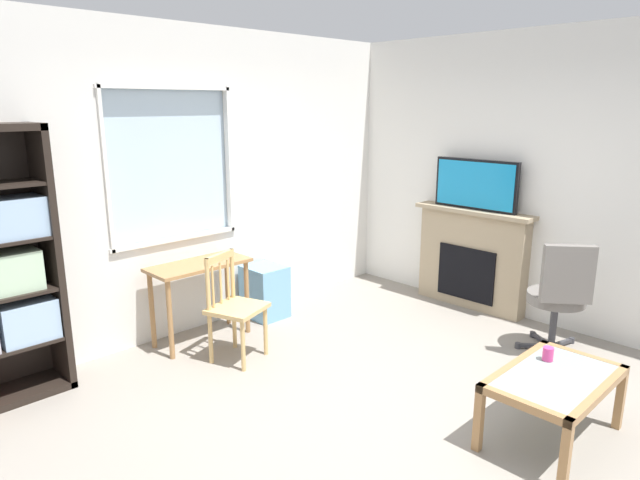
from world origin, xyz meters
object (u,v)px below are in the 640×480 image
(plastic_drawer_unit, at_px, (265,291))
(fireplace, at_px, (471,258))
(sippy_cup, at_px, (548,354))
(tv, at_px, (476,185))
(office_chair, at_px, (560,293))
(coffee_table, at_px, (554,385))
(wooden_chair, at_px, (234,306))
(desk_under_window, at_px, (200,278))

(plastic_drawer_unit, relative_size, fireplace, 0.41)
(fireplace, distance_m, sippy_cup, 2.21)
(plastic_drawer_unit, distance_m, fireplace, 2.18)
(tv, xyz_separation_m, office_chair, (-0.50, -1.14, -0.75))
(fireplace, bearing_deg, office_chair, -114.55)
(fireplace, bearing_deg, sippy_cup, -136.55)
(coffee_table, relative_size, sippy_cup, 10.30)
(fireplace, height_order, sippy_cup, fireplace)
(fireplace, bearing_deg, tv, 180.00)
(fireplace, distance_m, tv, 0.77)
(plastic_drawer_unit, relative_size, tv, 0.58)
(coffee_table, bearing_deg, office_chair, 21.94)
(office_chair, distance_m, coffee_table, 1.36)
(plastic_drawer_unit, bearing_deg, wooden_chair, -144.04)
(wooden_chair, bearing_deg, plastic_drawer_unit, 35.96)
(desk_under_window, bearing_deg, fireplace, -26.25)
(desk_under_window, bearing_deg, office_chair, -50.09)
(wooden_chair, distance_m, fireplace, 2.62)
(desk_under_window, height_order, office_chair, office_chair)
(desk_under_window, height_order, sippy_cup, desk_under_window)
(office_chair, xyz_separation_m, coffee_table, (-1.25, -0.50, -0.18))
(office_chair, bearing_deg, coffee_table, -158.06)
(tv, height_order, sippy_cup, tv)
(coffee_table, bearing_deg, desk_under_window, 104.39)
(tv, distance_m, coffee_table, 2.57)
(fireplace, bearing_deg, desk_under_window, 153.75)
(fireplace, height_order, tv, tv)
(wooden_chair, bearing_deg, office_chair, -43.00)
(tv, bearing_deg, office_chair, -113.79)
(plastic_drawer_unit, xyz_separation_m, office_chair, (1.22, -2.43, 0.29))
(fireplace, height_order, office_chair, fireplace)
(plastic_drawer_unit, distance_m, coffee_table, 2.93)
(office_chair, xyz_separation_m, sippy_cup, (-1.08, -0.38, -0.06))
(wooden_chair, height_order, coffee_table, wooden_chair)
(office_chair, height_order, coffee_table, office_chair)
(plastic_drawer_unit, height_order, tv, tv)
(tv, distance_m, sippy_cup, 2.34)
(tv, xyz_separation_m, coffee_table, (-1.75, -1.64, -0.93))
(wooden_chair, relative_size, office_chair, 0.90)
(plastic_drawer_unit, bearing_deg, sippy_cup, -87.26)
(wooden_chair, distance_m, office_chair, 2.73)
(plastic_drawer_unit, xyz_separation_m, fireplace, (1.74, -1.29, 0.26))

